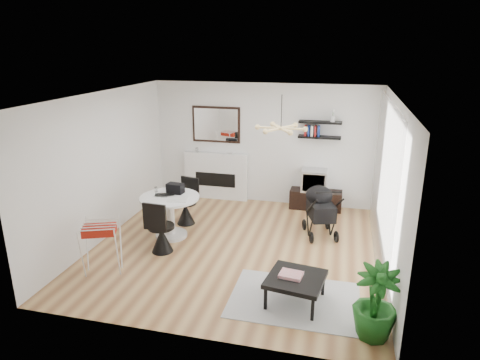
% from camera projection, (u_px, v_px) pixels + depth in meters
% --- Properties ---
extents(floor, '(5.00, 5.00, 0.00)m').
position_uv_depth(floor, '(236.00, 248.00, 7.66)').
color(floor, '#915F37').
rests_on(floor, ground).
extents(ceiling, '(5.00, 5.00, 0.00)m').
position_uv_depth(ceiling, '(236.00, 96.00, 6.84)').
color(ceiling, white).
rests_on(ceiling, wall_back).
extents(wall_back, '(5.00, 0.00, 5.00)m').
position_uv_depth(wall_back, '(264.00, 144.00, 9.57)').
color(wall_back, white).
rests_on(wall_back, floor).
extents(wall_left, '(0.00, 5.00, 5.00)m').
position_uv_depth(wall_left, '(104.00, 167.00, 7.82)').
color(wall_left, white).
rests_on(wall_left, floor).
extents(wall_right, '(0.00, 5.00, 5.00)m').
position_uv_depth(wall_right, '(391.00, 187.00, 6.69)').
color(wall_right, white).
rests_on(wall_right, floor).
extents(sheer_curtain, '(0.04, 3.60, 2.60)m').
position_uv_depth(sheer_curtain, '(383.00, 183.00, 6.89)').
color(sheer_curtain, white).
rests_on(sheer_curtain, wall_right).
extents(fireplace, '(1.50, 0.17, 2.16)m').
position_uv_depth(fireplace, '(216.00, 170.00, 9.95)').
color(fireplace, white).
rests_on(fireplace, floor).
extents(shelf_lower, '(0.90, 0.25, 0.04)m').
position_uv_depth(shelf_lower, '(319.00, 137.00, 9.09)').
color(shelf_lower, black).
rests_on(shelf_lower, wall_back).
extents(shelf_upper, '(0.90, 0.25, 0.04)m').
position_uv_depth(shelf_upper, '(320.00, 122.00, 8.99)').
color(shelf_upper, black).
rests_on(shelf_upper, wall_back).
extents(pendant_lamp, '(0.90, 0.90, 0.10)m').
position_uv_depth(pendant_lamp, '(281.00, 128.00, 7.13)').
color(pendant_lamp, '#D9B772').
rests_on(pendant_lamp, ceiling).
extents(tv_console, '(1.13, 0.39, 0.42)m').
position_uv_depth(tv_console, '(316.00, 200.00, 9.44)').
color(tv_console, black).
rests_on(tv_console, floor).
extents(crt_tv, '(0.54, 0.47, 0.47)m').
position_uv_depth(crt_tv, '(314.00, 180.00, 9.32)').
color(crt_tv, silver).
rests_on(crt_tv, tv_console).
extents(dining_table, '(1.10, 1.10, 0.80)m').
position_uv_depth(dining_table, '(170.00, 210.00, 7.97)').
color(dining_table, white).
rests_on(dining_table, floor).
extents(laptop, '(0.41, 0.33, 0.03)m').
position_uv_depth(laptop, '(164.00, 196.00, 7.88)').
color(laptop, black).
rests_on(laptop, dining_table).
extents(black_bag, '(0.33, 0.22, 0.19)m').
position_uv_depth(black_bag, '(175.00, 188.00, 8.05)').
color(black_bag, black).
rests_on(black_bag, dining_table).
extents(newspaper, '(0.40, 0.35, 0.01)m').
position_uv_depth(newspaper, '(178.00, 199.00, 7.73)').
color(newspaper, white).
rests_on(newspaper, dining_table).
extents(drinking_glass, '(0.06, 0.06, 0.09)m').
position_uv_depth(drinking_glass, '(156.00, 189.00, 8.13)').
color(drinking_glass, white).
rests_on(drinking_glass, dining_table).
extents(chair_far, '(0.46, 0.48, 0.93)m').
position_uv_depth(chair_far, '(186.00, 210.00, 8.65)').
color(chair_far, black).
rests_on(chair_far, floor).
extents(chair_near, '(0.46, 0.47, 0.97)m').
position_uv_depth(chair_near, '(161.00, 236.00, 7.43)').
color(chair_near, black).
rests_on(chair_near, floor).
extents(drying_rack, '(0.72, 0.70, 0.85)m').
position_uv_depth(drying_rack, '(102.00, 247.00, 6.71)').
color(drying_rack, white).
rests_on(drying_rack, floor).
extents(stroller, '(0.75, 0.94, 1.04)m').
position_uv_depth(stroller, '(320.00, 212.00, 8.10)').
color(stroller, black).
rests_on(stroller, floor).
extents(rug, '(1.82, 1.31, 0.01)m').
position_uv_depth(rug, '(294.00, 300.00, 6.11)').
color(rug, '#ADADAD').
rests_on(rug, floor).
extents(coffee_table, '(0.87, 0.87, 0.39)m').
position_uv_depth(coffee_table, '(296.00, 280.00, 5.95)').
color(coffee_table, black).
rests_on(coffee_table, rug).
extents(magazines, '(0.34, 0.29, 0.04)m').
position_uv_depth(magazines, '(291.00, 275.00, 5.95)').
color(magazines, '#C0303D').
rests_on(magazines, coffee_table).
extents(potted_plant, '(0.56, 0.56, 0.97)m').
position_uv_depth(potted_plant, '(376.00, 302.00, 5.21)').
color(potted_plant, '#195819').
rests_on(potted_plant, floor).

